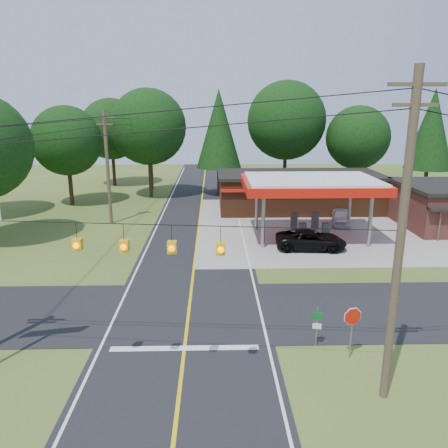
{
  "coord_description": "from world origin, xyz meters",
  "views": [
    {
      "loc": [
        1.31,
        -20.66,
        10.24
      ],
      "look_at": [
        2.0,
        7.0,
        2.8
      ],
      "focal_mm": 35.0,
      "sensor_mm": 36.0,
      "label": 1
    }
  ],
  "objects_px": {
    "gas_canopy": "(311,186)",
    "suv_car": "(311,240)",
    "sedan_car": "(341,217)",
    "octagonal_stop_sign": "(352,321)"
  },
  "relations": [
    {
      "from": "suv_car",
      "to": "octagonal_stop_sign",
      "type": "distance_m",
      "value": 14.62
    },
    {
      "from": "suv_car",
      "to": "gas_canopy",
      "type": "bearing_deg",
      "value": -5.15
    },
    {
      "from": "suv_car",
      "to": "sedan_car",
      "type": "relative_size",
      "value": 1.28
    },
    {
      "from": "gas_canopy",
      "to": "suv_car",
      "type": "relative_size",
      "value": 2.05
    },
    {
      "from": "sedan_car",
      "to": "suv_car",
      "type": "bearing_deg",
      "value": -107.46
    },
    {
      "from": "gas_canopy",
      "to": "sedan_car",
      "type": "height_order",
      "value": "gas_canopy"
    },
    {
      "from": "gas_canopy",
      "to": "sedan_car",
      "type": "relative_size",
      "value": 2.63
    },
    {
      "from": "gas_canopy",
      "to": "sedan_car",
      "type": "xyz_separation_m",
      "value": [
        3.78,
        4.0,
        -3.58
      ]
    },
    {
      "from": "gas_canopy",
      "to": "suv_car",
      "type": "xyz_separation_m",
      "value": [
        -0.5,
        -3.0,
        -3.55
      ]
    },
    {
      "from": "gas_canopy",
      "to": "octagonal_stop_sign",
      "type": "relative_size",
      "value": 4.54
    }
  ]
}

